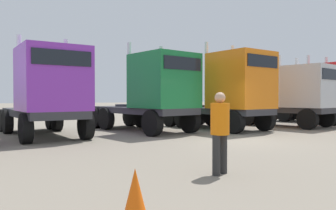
{
  "coord_description": "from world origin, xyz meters",
  "views": [
    {
      "loc": [
        -8.27,
        -9.98,
        1.63
      ],
      "look_at": [
        -0.51,
        4.91,
        1.27
      ],
      "focal_mm": 36.01,
      "sensor_mm": 36.0,
      "label": 1
    }
  ],
  "objects": [
    {
      "name": "ground",
      "position": [
        0.0,
        0.0,
        0.0
      ],
      "size": [
        200.0,
        200.0,
        0.0
      ],
      "primitive_type": "plane",
      "color": "gray"
    },
    {
      "name": "semi_truck_purple",
      "position": [
        -6.28,
        4.24,
        1.88
      ],
      "size": [
        3.21,
        6.63,
        4.17
      ],
      "rotation": [
        0.0,
        0.0,
        -1.46
      ],
      "color": "#333338",
      "rests_on": "ground"
    },
    {
      "name": "semi_truck_green",
      "position": [
        -1.5,
        4.31,
        1.91
      ],
      "size": [
        3.8,
        6.64,
        4.22
      ],
      "rotation": [
        0.0,
        0.0,
        -1.35
      ],
      "color": "#333338",
      "rests_on": "ground"
    },
    {
      "name": "semi_truck_orange",
      "position": [
        2.32,
        3.39,
        2.01
      ],
      "size": [
        3.43,
        6.38,
        4.41
      ],
      "rotation": [
        0.0,
        0.0,
        -1.42
      ],
      "color": "#333338",
      "rests_on": "ground"
    },
    {
      "name": "semi_truck_silver",
      "position": [
        6.76,
        3.27,
        1.75
      ],
      "size": [
        3.86,
        6.35,
        3.96
      ],
      "rotation": [
        0.0,
        0.0,
        -1.33
      ],
      "color": "#333338",
      "rests_on": "ground"
    },
    {
      "name": "semi_truck_red",
      "position": [
        10.42,
        4.13,
        1.95
      ],
      "size": [
        2.98,
        6.02,
        4.32
      ],
      "rotation": [
        0.0,
        0.0,
        -1.49
      ],
      "color": "#333338",
      "rests_on": "ground"
    },
    {
      "name": "visitor_in_hivis",
      "position": [
        -4.0,
        -4.17,
        1.01
      ],
      "size": [
        0.51,
        0.51,
        1.75
      ],
      "rotation": [
        0.0,
        0.0,
        5.07
      ],
      "color": "#292929",
      "rests_on": "ground"
    },
    {
      "name": "traffic_cone_near",
      "position": [
        -6.65,
        -5.95,
        0.36
      ],
      "size": [
        0.36,
        0.36,
        0.72
      ],
      "primitive_type": "cone",
      "color": "#F2590C",
      "rests_on": "ground"
    }
  ]
}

